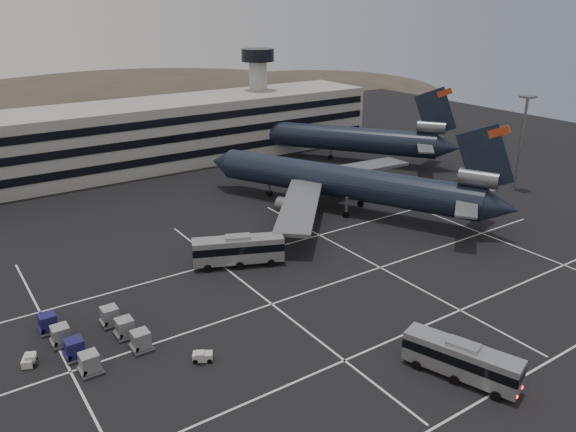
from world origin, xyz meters
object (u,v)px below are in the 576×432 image
object	(u,v)px
bus_near	(461,359)
uld_cluster	(93,336)
bus_far	(238,249)
tug_a	(29,360)
trijet_main	(347,182)

from	to	relation	value
bus_near	uld_cluster	bearing A→B (deg)	117.90
bus_far	uld_cluster	size ratio (longest dim) A/B	0.98
bus_far	tug_a	distance (m)	30.43
trijet_main	tug_a	xyz separation A→B (m)	(-55.83, -16.82, -4.69)
uld_cluster	tug_a	bearing A→B (deg)	-179.34
bus_far	tug_a	xyz separation A→B (m)	(-29.23, -8.27, -1.89)
trijet_main	uld_cluster	bearing A→B (deg)	172.56
trijet_main	uld_cluster	xyz separation A→B (m)	(-49.28, -16.74, -4.21)
bus_near	uld_cluster	world-z (taller)	bus_near
bus_near	tug_a	size ratio (longest dim) A/B	5.12
trijet_main	tug_a	distance (m)	58.50
bus_far	tug_a	bearing A→B (deg)	129.02
bus_near	tug_a	bearing A→B (deg)	123.86
bus_far	tug_a	size ratio (longest dim) A/B	5.63
trijet_main	tug_a	bearing A→B (deg)	170.56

